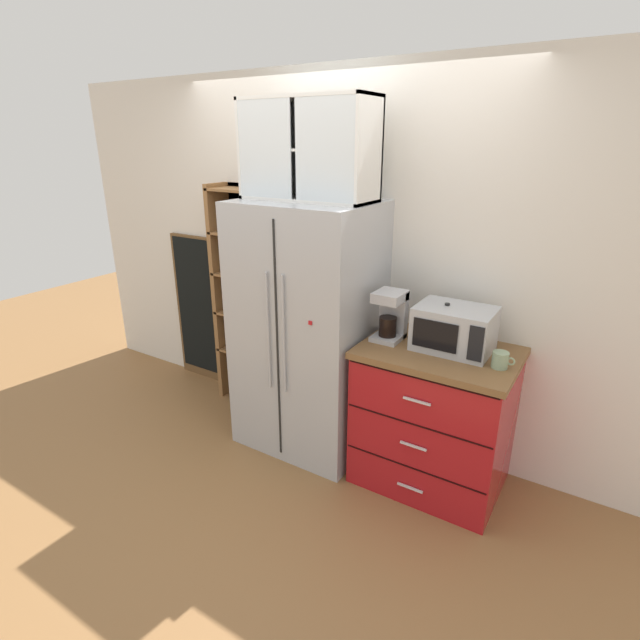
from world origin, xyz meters
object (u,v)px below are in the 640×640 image
refrigerator (308,329)px  coffee_maker (391,315)px  mug_navy (440,344)px  microwave (454,329)px  mug_sage (500,360)px  bottle_amber (445,328)px  chalkboard_menu (202,310)px

refrigerator → coffee_maker: 0.63m
coffee_maker → mug_navy: coffee_maker is taller
microwave → mug_sage: microwave is taller
coffee_maker → refrigerator: bearing=-177.1°
mug_sage → bottle_amber: bearing=161.1°
coffee_maker → mug_navy: 0.35m
bottle_amber → chalkboard_menu: bearing=174.1°
mug_navy → bottle_amber: bottle_amber is taller
mug_sage → mug_navy: bearing=172.9°
mug_navy → chalkboard_menu: chalkboard_menu is taller
mug_sage → mug_navy: 0.36m
mug_sage → bottle_amber: bottle_amber is taller
coffee_maker → chalkboard_menu: chalkboard_menu is taller
microwave → mug_sage: size_ratio=3.59×
refrigerator → chalkboard_menu: bearing=166.6°
coffee_maker → microwave: bearing=6.2°
chalkboard_menu → refrigerator: bearing=-13.4°
chalkboard_menu → coffee_maker: bearing=-8.5°
microwave → mug_sage: 0.33m
bottle_amber → chalkboard_menu: size_ratio=0.21×
coffee_maker → bottle_amber: size_ratio=1.14×
mug_sage → mug_navy: mug_sage is taller
refrigerator → chalkboard_menu: refrigerator is taller
mug_sage → microwave: bearing=159.8°
refrigerator → chalkboard_menu: (-1.34, 0.32, -0.20)m
refrigerator → mug_sage: 1.29m
microwave → mug_sage: bearing=-20.2°
mug_sage → bottle_amber: (-0.36, 0.12, 0.07)m
microwave → mug_navy: microwave is taller
refrigerator → mug_sage: size_ratio=14.12×
coffee_maker → chalkboard_menu: size_ratio=0.23×
refrigerator → bottle_amber: size_ratio=6.34×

